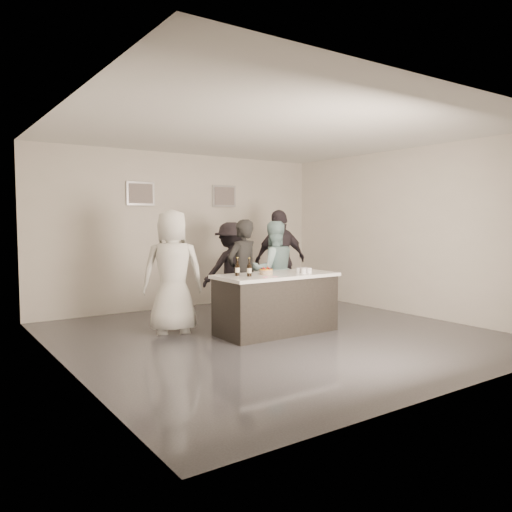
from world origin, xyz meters
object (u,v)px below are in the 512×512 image
object	(u,v)px
bar_counter	(276,303)
person_main_black	(242,272)
beer_bottle_a	(237,267)
person_guest_right	(280,260)
person_main_blue	(273,270)
person_guest_back	(231,269)
person_guest_left	(173,272)
cake	(266,272)
beer_bottle_b	(249,267)

from	to	relation	value
bar_counter	person_main_black	world-z (taller)	person_main_black
beer_bottle_a	person_guest_right	distance (m)	2.25
person_main_blue	person_guest_back	xyz separation A→B (m)	(-0.40, 0.72, -0.01)
bar_counter	person_guest_right	bearing A→B (deg)	50.88
person_main_blue	person_guest_left	xyz separation A→B (m)	(-1.90, -0.03, 0.09)
cake	person_guest_left	bearing A→B (deg)	141.47
beer_bottle_a	person_guest_back	xyz separation A→B (m)	(0.84, 1.53, -0.19)
person_guest_right	person_guest_back	bearing A→B (deg)	-10.33
bar_counter	person_guest_back	world-z (taller)	person_guest_back
person_main_black	person_main_blue	size ratio (longest dim) A/B	1.02
beer_bottle_b	person_guest_left	xyz separation A→B (m)	(-0.77, 0.93, -0.10)
cake	person_guest_left	xyz separation A→B (m)	(-1.10, 0.88, -0.00)
beer_bottle_b	person_main_blue	world-z (taller)	person_main_blue
person_guest_back	bar_counter	bearing A→B (deg)	86.57
beer_bottle_a	beer_bottle_b	bearing A→B (deg)	-56.97
bar_counter	beer_bottle_b	world-z (taller)	beer_bottle_b
bar_counter	beer_bottle_a	distance (m)	0.86
beer_bottle_b	person_main_blue	distance (m)	1.50
person_guest_left	person_guest_back	size ratio (longest dim) A/B	1.12
person_main_black	person_main_blue	distance (m)	0.70
bar_counter	person_guest_right	distance (m)	1.93
bar_counter	person_guest_back	size ratio (longest dim) A/B	1.11
beer_bottle_a	beer_bottle_b	xyz separation A→B (m)	(0.10, -0.16, 0.00)
beer_bottle_a	person_main_blue	world-z (taller)	person_main_blue
beer_bottle_b	cake	bearing A→B (deg)	9.23
beer_bottle_a	person_guest_back	world-z (taller)	person_guest_back
beer_bottle_a	person_main_black	bearing A→B (deg)	52.44
cake	person_main_blue	bearing A→B (deg)	48.56
bar_counter	person_guest_left	size ratio (longest dim) A/B	0.99
bar_counter	beer_bottle_b	bearing A→B (deg)	-174.36
person_main_black	beer_bottle_a	bearing A→B (deg)	38.81
beer_bottle_b	person_guest_right	distance (m)	2.27
person_main_blue	person_guest_back	size ratio (longest dim) A/B	1.01
beer_bottle_b	bar_counter	bearing A→B (deg)	5.64
bar_counter	person_main_blue	bearing A→B (deg)	55.99
bar_counter	person_guest_left	bearing A→B (deg)	145.63
beer_bottle_b	person_guest_left	size ratio (longest dim) A/B	0.14
person_guest_right	beer_bottle_b	bearing A→B (deg)	41.94
person_main_blue	person_guest_left	distance (m)	1.90
person_guest_right	person_guest_back	distance (m)	0.99
beer_bottle_a	person_guest_left	world-z (taller)	person_guest_left
person_guest_left	bar_counter	bearing A→B (deg)	166.46
person_guest_left	person_main_black	bearing A→B (deg)	-162.53
person_guest_back	person_main_black	bearing A→B (deg)	74.17
cake	beer_bottle_a	distance (m)	0.46
bar_counter	cake	size ratio (longest dim) A/B	9.46
beer_bottle_a	person_guest_left	distance (m)	1.02
bar_counter	person_main_black	size ratio (longest dim) A/B	1.08
person_main_blue	person_guest_back	world-z (taller)	person_main_blue
bar_counter	person_guest_back	distance (m)	1.69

